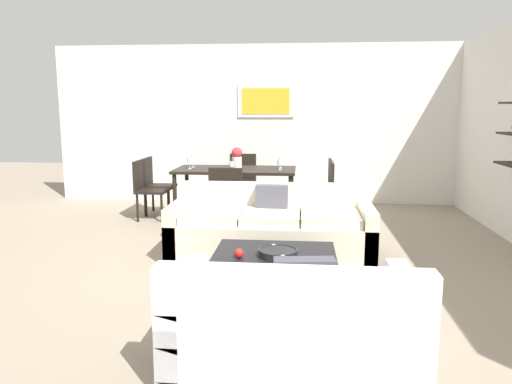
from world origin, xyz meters
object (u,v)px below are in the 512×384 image
Objects in this scene: dining_chair_right_near at (323,188)px; dining_chair_left_far at (155,182)px; wine_glass_right_far at (280,161)px; dining_chair_right_far at (322,184)px; wine_glass_right_near at (280,163)px; dining_chair_left_near at (147,186)px; wine_glass_left_near at (189,160)px; dining_chair_foot at (227,195)px; wine_glass_left_far at (193,159)px; dining_table at (235,173)px; wine_glass_foot at (232,165)px; loveseat_white at (293,325)px; centerpiece_vase at (237,158)px; dining_chair_head at (242,177)px; decorative_bowl at (278,252)px; apple_on_coffee_table at (239,253)px; coffee_table at (274,276)px; sofa_beige at (271,230)px.

dining_chair_right_near is 1.00× the size of dining_chair_left_far.
dining_chair_left_far is 2.00m from wine_glass_right_far.
wine_glass_right_near is at bearing -154.12° from dining_chair_right_far.
dining_chair_left_near is 4.96× the size of wine_glass_left_near.
dining_chair_foot is 1.22m from wine_glass_left_far.
dining_chair_right_far reaches higher than dining_table.
dining_chair_right_near is (1.30, 0.65, 0.00)m from dining_chair_foot.
wine_glass_foot is (-1.30, -0.18, 0.35)m from dining_chair_right_near.
wine_glass_right_near is at bearing -90.00° from wine_glass_right_far.
centerpiece_vase is at bearing 102.19° from loveseat_white.
dining_table is 1.32m from dining_chair_right_near.
dining_chair_head is 1.06m from wine_glass_right_far.
decorative_bowl is 3.33m from wine_glass_left_near.
apple_on_coffee_table is 3.46m from dining_chair_right_far.
dining_chair_right_far is 2.00m from wine_glass_left_far.
apple_on_coffee_table reaches higher than coffee_table.
dining_chair_foot reaches higher than dining_table.
dining_table is 12.08× the size of wine_glass_foot.
wine_glass_right_far is (0.00, 0.22, 0.01)m from wine_glass_right_near.
dining_table is at bearing -171.33° from dining_chair_right_far.
dining_chair_right_near is at bearing -8.67° from dining_table.
dining_chair_right_far and dining_chair_left_near have the same top height.
wine_glass_left_near reaches higher than loveseat_white.
sofa_beige is at bearing -76.45° from dining_chair_head.
coffee_table is 1.22× the size of dining_chair_left_near.
dining_chair_foot is 1.66m from dining_chair_left_far.
wine_glass_right_far is at bearing 86.31° from apple_on_coffee_table.
dining_chair_head is (-0.45, 4.01, 0.08)m from apple_on_coffee_table.
loveseat_white is 4.67m from wine_glass_left_far.
wine_glass_foot is (-0.00, 0.47, 0.35)m from dining_chair_foot.
dining_chair_foot is at bearing 122.95° from sofa_beige.
dining_chair_foot is 5.92× the size of wine_glass_right_near.
decorative_bowl is 4.05× the size of apple_on_coffee_table.
dining_chair_head reaches higher than decorative_bowl.
dining_chair_right_near is at bearing -90.00° from dining_chair_right_far.
dining_chair_right_far is 1.46m from wine_glass_foot.
dining_chair_left_far is at bearing 116.72° from loveseat_white.
dining_chair_head is (-0.65, 2.69, 0.21)m from sofa_beige.
wine_glass_right_near is 0.84× the size of wine_glass_left_near.
apple_on_coffee_table is 0.53× the size of wine_glass_right_far.
dining_chair_left_near is at bearing 120.55° from apple_on_coffee_table.
dining_chair_left_far is at bearing 122.41° from decorative_bowl.
loveseat_white is at bearing -68.80° from wine_glass_left_near.
coffee_table is at bearing -88.34° from wine_glass_right_near.
loveseat_white is 4.52× the size of decorative_bowl.
dining_chair_foot is (-0.94, 3.39, 0.21)m from loveseat_white.
dining_chair_right_near is at bearing -38.84° from dining_chair_head.
wine_glass_foot is 0.82m from wine_glass_right_far.
dining_chair_head is 1.21m from wine_glass_right_near.
wine_glass_left_far is (0.63, -0.09, 0.37)m from dining_chair_left_far.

